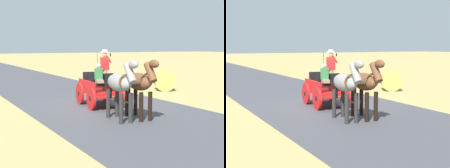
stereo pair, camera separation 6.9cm
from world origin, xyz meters
The scene contains 6 objects.
ground_plane centered at (0.00, 0.00, 0.00)m, with size 200.00×200.00×0.00m, color tan.
road_surface centered at (0.00, 0.00, 0.00)m, with size 6.76×160.00×0.01m, color #424247.
horse_drawn_carriage centered at (0.09, 0.33, 0.82)m, with size 1.64×4.52×2.50m.
horse_near_side centered at (0.01, 3.38, 1.32)m, with size 0.69×2.14×2.21m.
horse_off_side centered at (0.78, 3.31, 1.32)m, with size 0.69×2.14×2.21m.
hay_bale centered at (-5.63, -2.36, 0.60)m, with size 1.20×1.20×1.10m, color gold.
Camera 2 is at (6.64, 13.34, 2.68)m, focal length 53.12 mm.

